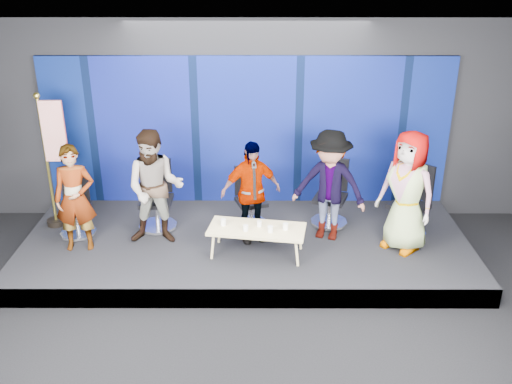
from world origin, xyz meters
TOP-DOWN VIEW (x-y plane):
  - ground at (0.00, 0.00)m, footprint 10.00×10.00m
  - room_walls at (0.00, 0.00)m, footprint 10.02×8.02m
  - riser at (0.00, 2.50)m, footprint 7.00×3.00m
  - backdrop at (0.00, 3.95)m, footprint 7.00×0.08m
  - chair_a at (-2.71, 2.64)m, footprint 0.64×0.64m
  - panelist_a at (-2.53, 2.17)m, footprint 0.65×0.47m
  - chair_b at (-1.45, 2.89)m, footprint 0.63×0.63m
  - panelist_b at (-1.37, 2.39)m, footprint 0.88×0.69m
  - chair_c at (0.06, 2.97)m, footprint 0.71×0.71m
  - panelist_c at (0.08, 2.47)m, footprint 1.02×0.68m
  - chair_d at (1.39, 3.03)m, footprint 0.79×0.79m
  - panelist_d at (1.28, 2.53)m, footprint 1.30×1.01m
  - chair_e at (2.61, 2.66)m, footprint 0.92×0.92m
  - panelist_e at (2.39, 2.20)m, footprint 1.06×1.07m
  - coffee_table at (0.17, 1.98)m, footprint 1.50×0.82m
  - mug_a at (-0.33, 2.07)m, footprint 0.08×0.08m
  - mug_b at (0.01, 1.89)m, footprint 0.08×0.08m
  - mug_c at (0.21, 2.03)m, footprint 0.07×0.07m
  - mug_d at (0.37, 1.85)m, footprint 0.08×0.08m
  - mug_e at (0.59, 1.93)m, footprint 0.08×0.08m
  - flag_stand at (-3.05, 2.94)m, footprint 0.51×0.30m

SIDE VIEW (x-z plane):
  - ground at x=0.00m, z-range 0.00..0.00m
  - riser at x=0.00m, z-range 0.00..0.30m
  - chair_c at x=0.06m, z-range 0.13..1.13m
  - chair_a at x=-2.71m, z-range 0.13..1.15m
  - chair_d at x=1.39m, z-range 0.11..1.21m
  - chair_b at x=-1.45m, z-range 0.11..1.23m
  - chair_e at x=2.61m, z-range 0.10..1.25m
  - coffee_table at x=0.17m, z-range 0.48..0.92m
  - mug_c at x=0.21m, z-range 0.74..0.82m
  - mug_b at x=0.01m, z-range 0.74..0.83m
  - mug_d at x=0.37m, z-range 0.74..0.83m
  - mug_e at x=0.59m, z-range 0.74..0.83m
  - mug_a at x=-0.33m, z-range 0.74..0.83m
  - panelist_c at x=0.08m, z-range 0.30..1.92m
  - panelist_a at x=-2.53m, z-range 0.30..1.95m
  - panelist_d at x=1.28m, z-range 0.30..2.07m
  - panelist_b at x=-1.37m, z-range 0.30..2.11m
  - panelist_e at x=2.39m, z-range 0.30..2.16m
  - flag_stand at x=-3.05m, z-range 0.37..2.60m
  - backdrop at x=0.00m, z-range 0.30..2.90m
  - room_walls at x=0.00m, z-range 0.67..4.18m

